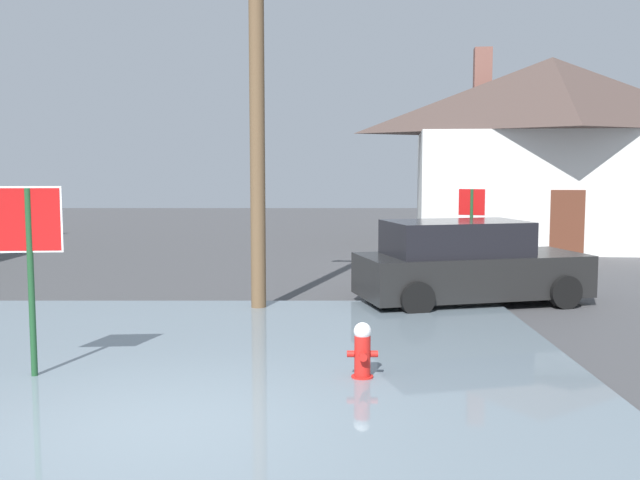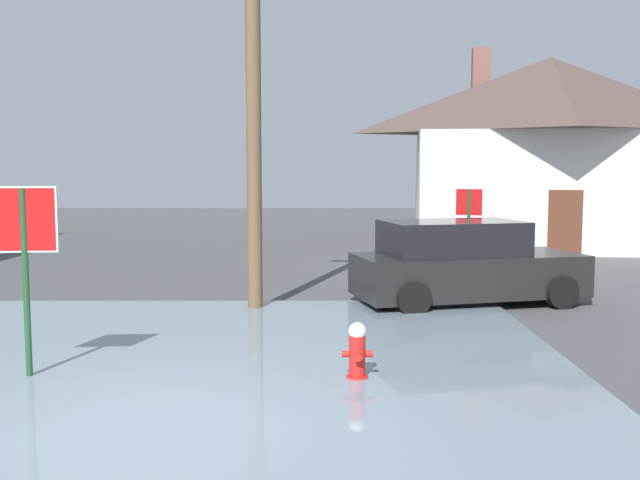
{
  "view_description": "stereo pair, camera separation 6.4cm",
  "coord_description": "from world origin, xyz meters",
  "px_view_note": "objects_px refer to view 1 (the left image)",
  "views": [
    {
      "loc": [
        1.61,
        -7.4,
        2.72
      ],
      "look_at": [
        1.63,
        3.8,
        1.59
      ],
      "focal_mm": 41.51,
      "sensor_mm": 36.0,
      "label": 1
    },
    {
      "loc": [
        1.68,
        -7.4,
        2.72
      ],
      "look_at": [
        1.63,
        3.8,
        1.59
      ],
      "focal_mm": 41.51,
      "sensor_mm": 36.0,
      "label": 2
    }
  ],
  "objects_px": {
    "stop_sign_near": "(28,242)",
    "utility_pole": "(255,81)",
    "house": "(548,149)",
    "stop_sign_far": "(470,215)",
    "parked_car": "(466,264)",
    "fire_hydrant": "(361,353)"
  },
  "relations": [
    {
      "from": "house",
      "to": "stop_sign_near",
      "type": "bearing_deg",
      "value": -125.64
    },
    {
      "from": "utility_pole",
      "to": "stop_sign_far",
      "type": "distance_m",
      "value": 6.76
    },
    {
      "from": "stop_sign_far",
      "to": "parked_car",
      "type": "xyz_separation_m",
      "value": [
        -0.73,
        -3.22,
        -0.76
      ]
    },
    {
      "from": "fire_hydrant",
      "to": "house",
      "type": "distance_m",
      "value": 17.63
    },
    {
      "from": "stop_sign_far",
      "to": "fire_hydrant",
      "type": "bearing_deg",
      "value": -109.85
    },
    {
      "from": "stop_sign_near",
      "to": "fire_hydrant",
      "type": "xyz_separation_m",
      "value": [
        4.15,
        -0.08,
        -1.4
      ]
    },
    {
      "from": "utility_pole",
      "to": "stop_sign_far",
      "type": "height_order",
      "value": "utility_pole"
    },
    {
      "from": "stop_sign_far",
      "to": "house",
      "type": "distance_m",
      "value": 8.52
    },
    {
      "from": "stop_sign_near",
      "to": "stop_sign_far",
      "type": "distance_m",
      "value": 11.16
    },
    {
      "from": "fire_hydrant",
      "to": "stop_sign_far",
      "type": "xyz_separation_m",
      "value": [
        3.09,
        8.57,
        1.16
      ]
    },
    {
      "from": "stop_sign_near",
      "to": "utility_pole",
      "type": "relative_size",
      "value": 0.3
    },
    {
      "from": "utility_pole",
      "to": "parked_car",
      "type": "xyz_separation_m",
      "value": [
        4.05,
        0.72,
        -3.47
      ]
    },
    {
      "from": "utility_pole",
      "to": "fire_hydrant",
      "type": "bearing_deg",
      "value": -70.01
    },
    {
      "from": "stop_sign_near",
      "to": "house",
      "type": "bearing_deg",
      "value": 54.36
    },
    {
      "from": "fire_hydrant",
      "to": "house",
      "type": "xyz_separation_m",
      "value": [
        7.16,
        15.85,
        2.89
      ]
    },
    {
      "from": "utility_pole",
      "to": "house",
      "type": "relative_size",
      "value": 0.82
    },
    {
      "from": "fire_hydrant",
      "to": "utility_pole",
      "type": "height_order",
      "value": "utility_pole"
    },
    {
      "from": "stop_sign_near",
      "to": "house",
      "type": "xyz_separation_m",
      "value": [
        11.31,
        15.78,
        1.49
      ]
    },
    {
      "from": "utility_pole",
      "to": "house",
      "type": "bearing_deg",
      "value": 51.75
    },
    {
      "from": "stop_sign_near",
      "to": "fire_hydrant",
      "type": "distance_m",
      "value": 4.38
    },
    {
      "from": "fire_hydrant",
      "to": "house",
      "type": "bearing_deg",
      "value": 65.68
    },
    {
      "from": "house",
      "to": "stop_sign_far",
      "type": "bearing_deg",
      "value": -119.19
    }
  ]
}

